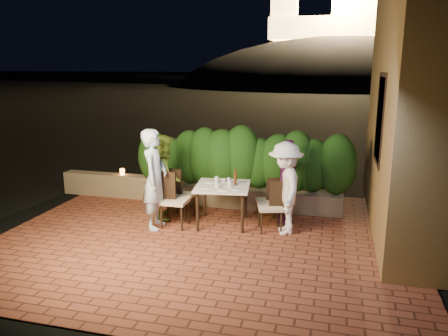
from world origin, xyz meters
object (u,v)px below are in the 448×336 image
(diner_purple, at_px, (287,181))
(diner_blue, at_px, (155,179))
(bowl, at_px, (222,180))
(chair_left_back, at_px, (181,194))
(chair_right_front, at_px, (270,206))
(beer_bottle, at_px, (235,177))
(diner_green, at_px, (166,176))
(chair_right_back, at_px, (267,200))
(dining_table, at_px, (223,205))
(parapet_lamp, at_px, (122,172))
(chair_left_front, at_px, (175,200))
(diner_white, at_px, (285,188))

(diner_purple, bearing_deg, diner_blue, -77.80)
(bowl, distance_m, chair_left_back, 0.85)
(chair_left_back, bearing_deg, diner_blue, -106.48)
(chair_right_front, xyz_separation_m, diner_blue, (-2.03, -0.36, 0.45))
(beer_bottle, height_order, chair_left_back, beer_bottle)
(chair_right_front, height_order, diner_purple, diner_purple)
(diner_green, bearing_deg, chair_right_back, -98.73)
(diner_purple, bearing_deg, dining_table, -77.50)
(dining_table, bearing_deg, beer_bottle, 27.56)
(bowl, distance_m, diner_green, 1.10)
(chair_left_back, height_order, chair_right_front, chair_left_back)
(diner_purple, relative_size, parapet_lamp, 11.24)
(beer_bottle, height_order, parapet_lamp, beer_bottle)
(diner_blue, bearing_deg, parapet_lamp, 36.49)
(chair_right_back, height_order, parapet_lamp, chair_right_back)
(dining_table, relative_size, diner_blue, 0.54)
(parapet_lamp, bearing_deg, bowl, -18.96)
(dining_table, height_order, chair_left_front, chair_left_front)
(diner_white, relative_size, parapet_lamp, 11.59)
(bowl, bearing_deg, chair_left_back, -168.28)
(chair_right_back, height_order, diner_blue, diner_blue)
(chair_right_front, xyz_separation_m, diner_purple, (0.23, 0.57, 0.33))
(diner_blue, relative_size, diner_green, 1.12)
(beer_bottle, distance_m, chair_right_back, 0.77)
(dining_table, xyz_separation_m, parapet_lamp, (-2.62, 1.15, 0.20))
(beer_bottle, xyz_separation_m, diner_blue, (-1.35, -0.57, 0.01))
(diner_green, bearing_deg, bowl, -97.79)
(chair_right_front, bearing_deg, diner_purple, -128.28)
(bowl, relative_size, diner_white, 0.09)
(chair_right_back, bearing_deg, diner_green, -13.53)
(diner_green, height_order, diner_white, diner_white)
(diner_white, bearing_deg, chair_left_front, -99.02)
(chair_left_front, distance_m, diner_green, 0.65)
(diner_purple, distance_m, parapet_lamp, 3.81)
(chair_left_front, distance_m, chair_left_back, 0.44)
(diner_green, xyz_separation_m, parapet_lamp, (-1.45, 1.01, -0.24))
(bowl, xyz_separation_m, chair_left_front, (-0.73, -0.60, -0.26))
(chair_left_back, bearing_deg, chair_right_back, 17.45)
(chair_left_front, relative_size, diner_green, 0.63)
(chair_left_front, bearing_deg, beer_bottle, 22.54)
(diner_purple, bearing_deg, chair_left_back, -89.96)
(beer_bottle, height_order, chair_left_front, beer_bottle)
(chair_left_front, xyz_separation_m, diner_green, (-0.36, 0.46, 0.30))
(chair_right_back, bearing_deg, chair_left_front, 3.07)
(chair_left_front, distance_m, diner_purple, 2.11)
(dining_table, relative_size, diner_purple, 0.62)
(diner_white, bearing_deg, beer_bottle, -118.90)
(chair_left_back, bearing_deg, diner_white, 2.34)
(beer_bottle, xyz_separation_m, chair_right_back, (0.56, 0.24, -0.47))
(diner_white, distance_m, diner_purple, 0.60)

